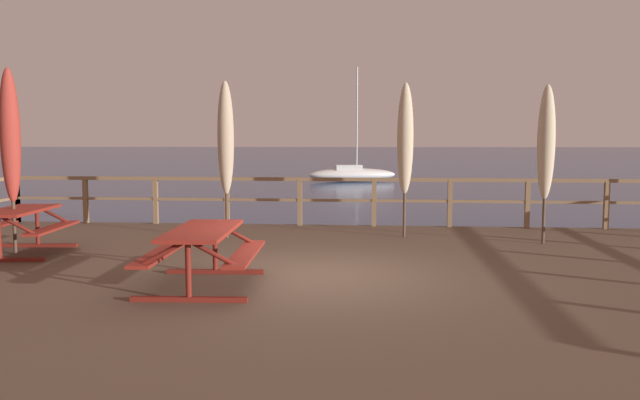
{
  "coord_description": "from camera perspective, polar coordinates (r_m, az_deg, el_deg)",
  "views": [
    {
      "loc": [
        0.81,
        -8.66,
        2.72
      ],
      "look_at": [
        0.0,
        0.81,
        1.82
      ],
      "focal_mm": 34.91,
      "sensor_mm": 36.0,
      "label": 1
    }
  ],
  "objects": [
    {
      "name": "ground_plane",
      "position": [
        9.11,
        -0.44,
        -11.95
      ],
      "size": [
        600.0,
        600.0,
        0.0
      ],
      "primitive_type": "plane",
      "color": "navy"
    },
    {
      "name": "wooden_deck",
      "position": [
        9.0,
        -0.44,
        -9.46
      ],
      "size": [
        15.37,
        10.75,
        0.82
      ],
      "primitive_type": "cube",
      "color": "brown",
      "rests_on": "ground"
    },
    {
      "name": "railing_waterside_far",
      "position": [
        13.96,
        1.55,
        0.64
      ],
      "size": [
        15.17,
        0.1,
        1.09
      ],
      "color": "brown",
      "rests_on": "wooden_deck"
    },
    {
      "name": "picnic_table_mid_centre",
      "position": [
        8.27,
        -10.7,
        -4.01
      ],
      "size": [
        1.5,
        2.01,
        0.78
      ],
      "color": "maroon",
      "rests_on": "wooden_deck"
    },
    {
      "name": "picnic_table_front_left",
      "position": [
        11.65,
        -25.87,
        -1.78
      ],
      "size": [
        1.57,
        1.87,
        0.78
      ],
      "color": "maroon",
      "rests_on": "wooden_deck"
    },
    {
      "name": "patio_umbrella_tall_back_right",
      "position": [
        12.38,
        7.82,
        5.52
      ],
      "size": [
        0.32,
        0.32,
        3.05
      ],
      "color": "#4C3828",
      "rests_on": "wooden_deck"
    },
    {
      "name": "patio_umbrella_short_mid",
      "position": [
        11.59,
        -26.53,
        5.23
      ],
      "size": [
        0.32,
        0.32,
        3.11
      ],
      "color": "#4C3828",
      "rests_on": "wooden_deck"
    },
    {
      "name": "patio_umbrella_short_front",
      "position": [
        12.17,
        20.02,
        4.93
      ],
      "size": [
        0.32,
        0.32,
        2.94
      ],
      "color": "#4C3828",
      "rests_on": "wooden_deck"
    },
    {
      "name": "patio_umbrella_tall_mid_right",
      "position": [
        12.26,
        -8.64,
        5.57
      ],
      "size": [
        0.32,
        0.32,
        3.07
      ],
      "color": "#4C3828",
      "rests_on": "wooden_deck"
    },
    {
      "name": "sailboat_distant",
      "position": [
        42.54,
        2.96,
        2.41
      ],
      "size": [
        6.23,
        3.07,
        7.72
      ],
      "color": "white",
      "rests_on": "ground"
    }
  ]
}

